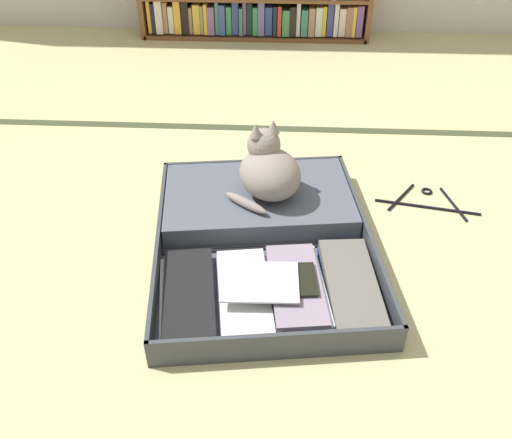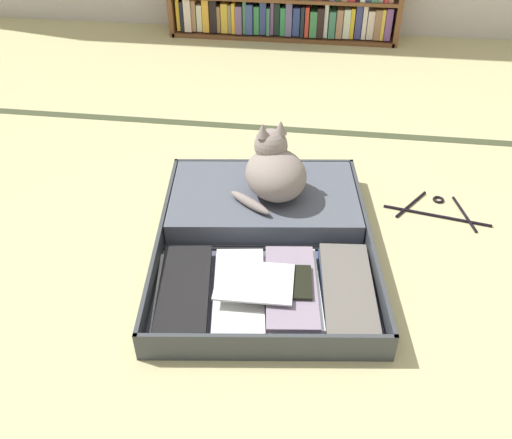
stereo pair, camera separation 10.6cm
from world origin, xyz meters
TOP-DOWN VIEW (x-y plane):
  - ground_plane at (0.00, 0.00)m, footprint 10.00×10.00m
  - tatami_border at (0.00, 1.05)m, footprint 4.80×0.05m
  - open_suitcase at (-0.13, 0.27)m, footprint 0.78×0.94m
  - black_cat at (-0.12, 0.42)m, footprint 0.30×0.30m
  - clothes_hanger at (0.46, 0.52)m, footprint 0.37×0.22m

SIDE VIEW (x-z plane):
  - ground_plane at x=0.00m, z-range 0.00..0.00m
  - tatami_border at x=0.00m, z-range 0.00..0.00m
  - clothes_hanger at x=0.46m, z-range 0.00..0.01m
  - open_suitcase at x=-0.13m, z-range -0.01..0.09m
  - black_cat at x=-0.12m, z-range 0.06..0.31m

